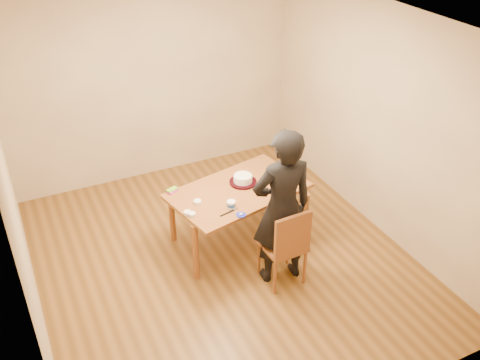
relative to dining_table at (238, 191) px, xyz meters
name	(u,v)px	position (x,y,z in m)	size (l,w,h in m)	color
room_shell	(208,143)	(-0.30, 0.12, 0.62)	(4.00, 4.50, 2.70)	brown
dining_table	(238,191)	(0.00, 0.00, 0.00)	(1.52, 0.90, 0.04)	brown
dining_chair	(282,245)	(0.15, -0.78, -0.28)	(0.42, 0.42, 0.04)	brown
cake_plate	(243,182)	(0.11, 0.10, 0.03)	(0.31, 0.31, 0.02)	#BC0C3A
cake	(243,179)	(0.11, 0.10, 0.08)	(0.22, 0.22, 0.07)	white
frosting_dome	(243,175)	(0.11, 0.10, 0.13)	(0.21, 0.21, 0.03)	white
frosting_tub	(231,205)	(-0.22, -0.30, 0.06)	(0.09, 0.09, 0.08)	white
frosting_lid	(241,215)	(-0.19, -0.47, 0.02)	(0.11, 0.11, 0.01)	#1B21B5
frosting_dollop	(241,214)	(-0.19, -0.47, 0.04)	(0.04, 0.04, 0.02)	white
ramekin_green	(187,213)	(-0.69, -0.21, 0.04)	(0.08, 0.08, 0.04)	white
ramekin_yellow	(198,202)	(-0.52, -0.07, 0.04)	(0.08, 0.08, 0.04)	white
ramekin_multi	(192,214)	(-0.66, -0.26, 0.04)	(0.08, 0.08, 0.04)	white
candy_box_pink	(173,191)	(-0.68, 0.27, 0.03)	(0.13, 0.06, 0.02)	#F138BD
candy_box_green	(172,189)	(-0.69, 0.28, 0.05)	(0.12, 0.06, 0.02)	green
spatula	(227,213)	(-0.31, -0.38, 0.02)	(0.18, 0.02, 0.01)	black
person	(282,208)	(0.15, -0.73, 0.17)	(0.65, 0.43, 1.79)	black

